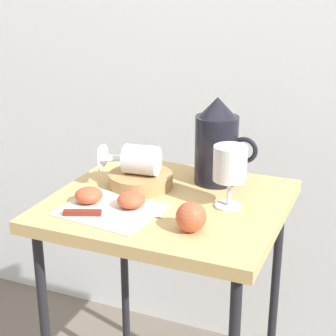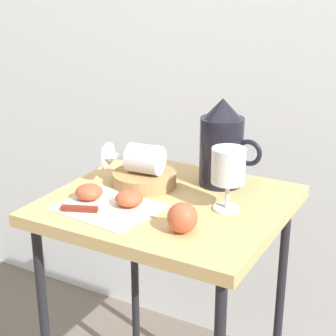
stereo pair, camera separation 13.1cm
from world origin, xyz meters
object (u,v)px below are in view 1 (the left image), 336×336
Objects in this scene: pitcher at (217,148)px; wine_glass_tipped_near at (137,159)px; table at (168,228)px; knife at (98,213)px; basket_tray at (141,180)px; apple_half_left at (89,195)px; apple_half_right at (131,200)px; wine_glass_tipped_far at (140,160)px; apple_whole at (191,217)px; wine_glass_upright at (230,167)px.

pitcher is 1.45× the size of wine_glass_tipped_near.
table is at bearing -27.57° from wine_glass_tipped_near.
knife is at bearing -125.16° from table.
basket_tray is 0.16m from apple_half_left.
pitcher is at bearing 61.63° from apple_half_right.
pitcher reaches higher than table.
basket_tray is 1.04× the size of wine_glass_tipped_near.
wine_glass_tipped_near is 1.00× the size of wine_glass_tipped_far.
pitcher is at bearing 97.70° from apple_whole.
wine_glass_upright reaches higher than knife.
wine_glass_tipped_far is 0.28m from apple_whole.
wine_glass_tipped_near reaches higher than apple_half_right.
pitcher is 1.52× the size of wine_glass_upright.
apple_half_right is (0.10, 0.01, 0.00)m from apple_half_left.
wine_glass_tipped_near is (-0.25, 0.04, -0.03)m from wine_glass_upright.
apple_half_right reaches higher than table.
apple_half_left is at bearing -149.13° from table.
apple_half_left is (-0.16, -0.10, 0.10)m from table.
basket_tray is 0.20m from knife.
basket_tray is 2.48× the size of apple_half_right.
apple_half_left reaches higher than knife.
wine_glass_tipped_far reaches higher than wine_glass_tipped_near.
table is 0.24m from pitcher.
knife is at bearing -146.80° from wine_glass_upright.
wine_glass_tipped_far is (-0.10, 0.05, 0.15)m from table.
wine_glass_upright reaches higher than wine_glass_tipped_far.
wine_glass_upright is 0.34m from apple_half_left.
table is at bearing -26.25° from wine_glass_tipped_far.
table is 3.28× the size of pitcher.
apple_whole is (0.11, -0.14, 0.11)m from table.
apple_half_left is 1.00× the size of apple_whole.
apple_whole is 0.31× the size of knife.
basket_tray is 1.10× the size of wine_glass_upright.
pitcher is at bearing 59.77° from knife.
apple_half_left and apple_half_right have the same top height.
wine_glass_tipped_far is at bearing -147.84° from pitcher.
wine_glass_tipped_near is at bearing 70.64° from apple_half_left.
basket_tray is at bearing 86.93° from knife.
apple_half_right is at bearing -154.41° from wine_glass_upright.
wine_glass_tipped_far reaches higher than apple_half_right.
wine_glass_upright reaches higher than table.
apple_half_right is (-0.06, -0.08, 0.10)m from table.
apple_half_left is (-0.31, -0.11, -0.08)m from wine_glass_upright.
apple_half_left is at bearing -160.23° from wine_glass_upright.
wine_glass_tipped_far is at bearing -37.55° from wine_glass_tipped_near.
pitcher is 0.20m from wine_glass_tipped_near.
wine_glass_tipped_near reaches higher than knife.
wine_glass_tipped_near reaches higher than apple_half_left.
knife is (0.00, -0.21, -0.06)m from wine_glass_tipped_near.
wine_glass_tipped_far reaches higher than knife.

